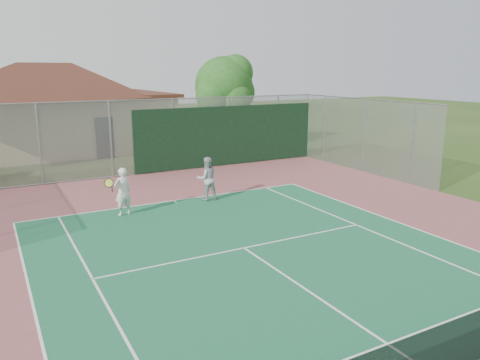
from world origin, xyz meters
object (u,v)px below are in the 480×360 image
Objects in this scene: clubhouse at (49,98)px; player_grey_back at (207,179)px; tree at (225,88)px; player_white_front at (123,192)px.

clubhouse is 8.93× the size of player_grey_back.
clubhouse reaches higher than player_grey_back.
player_white_front is (-9.15, -10.28, -2.95)m from tree.
tree is 3.48× the size of player_grey_back.
player_white_front is at bearing -131.67° from tree.
clubhouse is at bearing -70.64° from player_grey_back.
tree is at bearing -114.39° from player_grey_back.
tree is at bearing -146.07° from player_white_front.
tree reaches higher than player_white_front.
player_grey_back is at bearing 172.07° from player_white_front.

